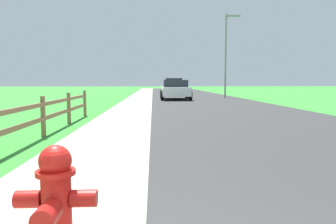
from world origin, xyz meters
TOP-DOWN VIEW (x-y plane):
  - ground_plane at (0.00, 25.00)m, footprint 120.00×120.00m
  - road_asphalt at (3.50, 27.00)m, footprint 7.00×66.00m
  - curb_concrete at (-3.00, 27.00)m, footprint 6.00×66.00m
  - grass_verge at (-4.50, 27.00)m, footprint 5.00×66.00m
  - fire_hydrant at (-0.63, 0.98)m, footprint 0.58×0.48m
  - rail_fence at (-2.51, 5.22)m, footprint 0.11×11.87m
  - parked_suv_white at (1.69, 22.51)m, footprint 2.18×4.48m
  - parked_car_silver at (2.11, 31.70)m, footprint 2.12×4.34m
  - parked_car_black at (2.43, 39.75)m, footprint 2.18×4.56m
  - street_lamp at (5.95, 24.64)m, footprint 1.17×0.20m

SIDE VIEW (x-z plane):
  - ground_plane at x=0.00m, z-range 0.00..0.00m
  - road_asphalt at x=3.50m, z-range 0.00..0.01m
  - curb_concrete at x=-3.00m, z-range 0.00..0.01m
  - grass_verge at x=-4.50m, z-range 0.00..0.01m
  - fire_hydrant at x=-0.63m, z-range 0.01..0.87m
  - rail_fence at x=-2.51m, z-range 0.08..1.05m
  - parked_suv_white at x=1.69m, z-range 0.01..1.42m
  - parked_car_black at x=2.43m, z-range -0.02..1.63m
  - parked_car_silver at x=2.11m, z-range 0.00..1.63m
  - street_lamp at x=5.95m, z-range 0.61..7.19m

